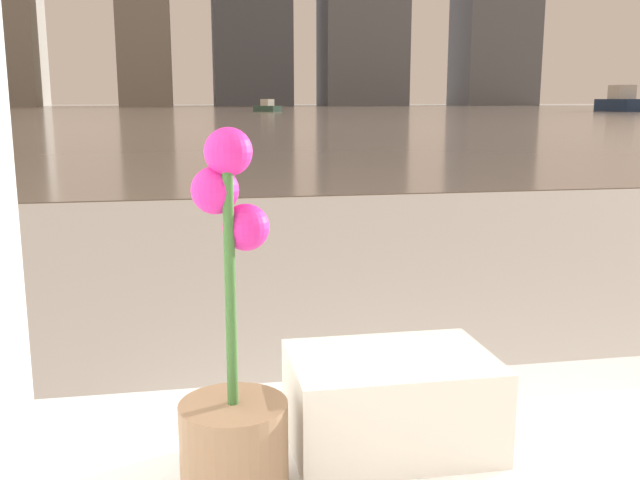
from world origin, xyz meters
name	(u,v)px	position (x,y,z in m)	size (l,w,h in m)	color
potted_orchid	(233,396)	(-0.46, 0.80, 0.63)	(0.12, 0.12, 0.41)	#8C6B4C
towel_stack	(391,401)	(-0.25, 0.87, 0.57)	(0.26, 0.18, 0.12)	silver
harbor_water	(191,111)	(0.00, 62.00, 0.01)	(180.00, 110.00, 0.01)	gray
harbor_boat_0	(267,107)	(6.11, 58.64, 0.36)	(2.16, 2.76, 1.00)	#335647
harbor_boat_2	(621,102)	(35.36, 54.91, 0.77)	(2.57, 5.90, 2.15)	navy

